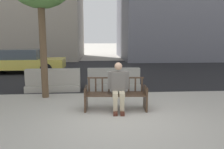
# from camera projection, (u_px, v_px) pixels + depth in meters

# --- Properties ---
(ground_plane) EXTENTS (200.00, 200.00, 0.00)m
(ground_plane) POSITION_uv_depth(u_px,v_px,m) (121.00, 119.00, 5.32)
(ground_plane) COLOR #ADA89E
(street_asphalt) EXTENTS (120.00, 12.00, 0.01)m
(street_asphalt) POSITION_uv_depth(u_px,v_px,m) (106.00, 70.00, 13.89)
(street_asphalt) COLOR black
(street_asphalt) RESTS_ON ground
(street_bench) EXTENTS (1.72, 0.62, 0.88)m
(street_bench) POSITION_uv_depth(u_px,v_px,m) (116.00, 96.00, 6.01)
(street_bench) COLOR #473323
(street_bench) RESTS_ON ground
(seated_person) EXTENTS (0.59, 0.74, 1.31)m
(seated_person) POSITION_uv_depth(u_px,v_px,m) (118.00, 86.00, 5.91)
(seated_person) COLOR #66605B
(seated_person) RESTS_ON ground
(jersey_barrier_centre) EXTENTS (2.00, 0.68, 0.84)m
(jersey_barrier_centre) POSITION_uv_depth(u_px,v_px,m) (114.00, 81.00, 8.44)
(jersey_barrier_centre) COLOR gray
(jersey_barrier_centre) RESTS_ON ground
(jersey_barrier_left) EXTENTS (2.03, 0.76, 0.84)m
(jersey_barrier_left) POSITION_uv_depth(u_px,v_px,m) (54.00, 82.00, 8.22)
(jersey_barrier_left) COLOR #9E998E
(jersey_barrier_left) RESTS_ON ground
(car_taxi_near) EXTENTS (4.75, 2.14, 1.36)m
(car_taxi_near) POSITION_uv_depth(u_px,v_px,m) (22.00, 61.00, 12.64)
(car_taxi_near) COLOR #DBC64C
(car_taxi_near) RESTS_ON ground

